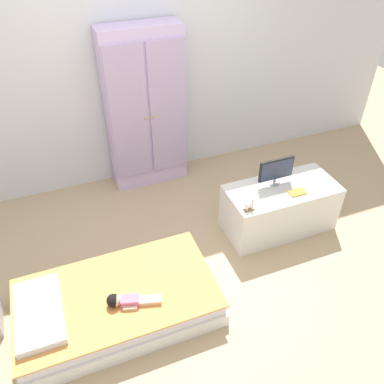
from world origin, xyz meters
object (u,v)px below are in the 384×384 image
Objects in this scene: bed at (118,303)px; tv_stand at (279,208)px; book_orange at (297,192)px; doll at (124,301)px; wardrobe at (145,111)px; tv_monitor at (276,170)px; rocking_horse_toy at (250,204)px.

tv_stand is (1.64, 0.41, 0.12)m from bed.
bed is at bearing -169.94° from book_orange.
doll is 1.69m from tv_stand.
wardrobe is at bearing 126.93° from book_orange.
tv_monitor is 2.20× the size of book_orange.
wardrobe is 1.68m from book_orange.
book_orange is (0.08, -0.11, 0.24)m from tv_stand.
book_orange is at bearing -57.79° from tv_monitor.
rocking_horse_toy reaches higher than tv_stand.
tv_stand is 6.72× the size of book_orange.
tv_stand is 8.44× the size of rocking_horse_toy.
doll is 1.16× the size of tv_monitor.
bed is at bearing -168.30° from rocking_horse_toy.
tv_monitor is 0.46m from rocking_horse_toy.
wardrobe is 1.63× the size of tv_stand.
doll is 1.26m from rocking_horse_toy.
rocking_horse_toy is at bearing -159.15° from tv_stand.
doll is 0.38× the size of tv_stand.
bed is at bearing 105.31° from doll.
wardrobe is at bearing 127.07° from tv_stand.
book_orange is at bearing 10.06° from bed.
wardrobe reaches higher than rocking_horse_toy.
tv_monitor reaches higher than rocking_horse_toy.
wardrobe is at bearing 127.67° from tv_monitor.
tv_stand is (1.60, 0.53, -0.05)m from doll.
tv_monitor is at bearing -52.33° from wardrobe.
doll is at bearing -74.69° from bed.
book_orange reaches higher than tv_stand.
rocking_horse_toy is 0.80× the size of book_orange.
tv_monitor reaches higher than bed.
tv_monitor is at bearing 21.43° from doll.
book_orange is (0.50, 0.05, -0.05)m from rocking_horse_toy.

